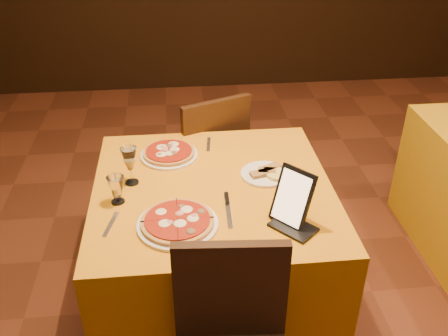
{
  "coord_description": "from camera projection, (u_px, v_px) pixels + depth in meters",
  "views": [
    {
      "loc": [
        -0.65,
        -1.46,
        2.03
      ],
      "look_at": [
        -0.45,
        0.43,
        0.86
      ],
      "focal_mm": 40.0,
      "sensor_mm": 36.0,
      "label": 1
    }
  ],
  "objects": [
    {
      "name": "pizza_far",
      "position": [
        169.0,
        154.0,
        2.53
      ],
      "size": [
        0.29,
        0.29,
        0.03
      ],
      "rotation": [
        0.0,
        0.0,
        0.19
      ],
      "color": "white",
      "rests_on": "main_table"
    },
    {
      "name": "pizza_near",
      "position": [
        177.0,
        223.0,
        2.04
      ],
      "size": [
        0.34,
        0.34,
        0.03
      ],
      "rotation": [
        0.0,
        0.0,
        -0.22
      ],
      "color": "white",
      "rests_on": "main_table"
    },
    {
      "name": "chair_main_far",
      "position": [
        203.0,
        157.0,
        3.12
      ],
      "size": [
        0.47,
        0.47,
        0.91
      ],
      "primitive_type": null,
      "rotation": [
        0.0,
        0.0,
        3.53
      ],
      "color": "black",
      "rests_on": "floor"
    },
    {
      "name": "water_glass",
      "position": [
        117.0,
        190.0,
        2.16
      ],
      "size": [
        0.08,
        0.08,
        0.13
      ],
      "primitive_type": null,
      "rotation": [
        0.0,
        0.0,
        -0.11
      ],
      "color": "white",
      "rests_on": "main_table"
    },
    {
      "name": "fork_near",
      "position": [
        111.0,
        224.0,
        2.06
      ],
      "size": [
        0.06,
        0.17,
        0.01
      ],
      "primitive_type": "cube",
      "rotation": [
        0.0,
        0.0,
        1.33
      ],
      "color": "#A8A9AF",
      "rests_on": "main_table"
    },
    {
      "name": "main_table",
      "position": [
        214.0,
        249.0,
        2.5
      ],
      "size": [
        1.1,
        1.1,
        0.75
      ],
      "primitive_type": "cube",
      "color": "orange",
      "rests_on": "floor"
    },
    {
      "name": "wine_glass",
      "position": [
        130.0,
        166.0,
        2.28
      ],
      "size": [
        0.09,
        0.09,
        0.19
      ],
      "primitive_type": null,
      "rotation": [
        0.0,
        0.0,
        -0.23
      ],
      "color": "tan",
      "rests_on": "main_table"
    },
    {
      "name": "tablet",
      "position": [
        293.0,
        197.0,
        2.02
      ],
      "size": [
        0.18,
        0.19,
        0.23
      ],
      "primitive_type": "cube",
      "rotation": [
        -0.35,
        0.0,
        -0.84
      ],
      "color": "black",
      "rests_on": "main_table"
    },
    {
      "name": "knife",
      "position": [
        228.0,
        211.0,
        2.14
      ],
      "size": [
        0.03,
        0.25,
        0.01
      ],
      "primitive_type": "cube",
      "rotation": [
        0.0,
        0.0,
        1.54
      ],
      "color": "#A8A8AE",
      "rests_on": "main_table"
    },
    {
      "name": "cutlet_dish",
      "position": [
        265.0,
        173.0,
        2.38
      ],
      "size": [
        0.23,
        0.23,
        0.03
      ],
      "rotation": [
        0.0,
        0.0,
        0.29
      ],
      "color": "white",
      "rests_on": "main_table"
    },
    {
      "name": "fork_far",
      "position": [
        209.0,
        144.0,
        2.64
      ],
      "size": [
        0.03,
        0.15,
        0.01
      ],
      "primitive_type": "cube",
      "rotation": [
        0.0,
        0.0,
        1.46
      ],
      "color": "silver",
      "rests_on": "main_table"
    }
  ]
}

